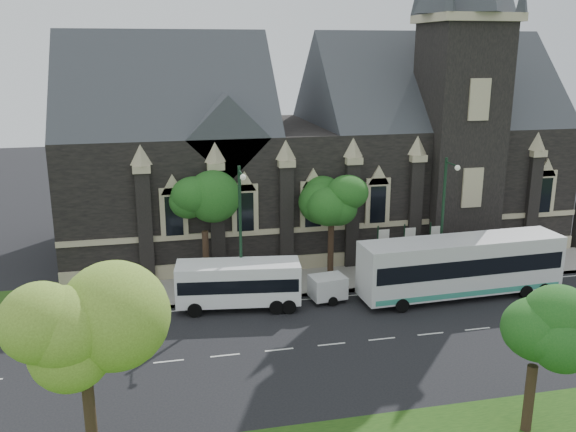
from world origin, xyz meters
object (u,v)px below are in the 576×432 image
object	(u,v)px
shuttle_bus	(239,282)
sedan	(102,317)
banner_flag_center	(407,246)
tree_walk_right	(334,197)
car_far_red	(18,321)
street_lamp_near	(444,214)
tree_walk_left	(207,205)
tree_park_near	(89,326)
tour_coach	(461,266)
box_trailer	(328,287)
tree_park_east	(538,330)
banner_flag_right	(433,244)
banner_flag_left	(381,248)
street_lamp_mid	(241,227)

from	to	relation	value
shuttle_bus	sedan	xyz separation A→B (m)	(-8.35, -1.22, -1.04)
banner_flag_center	sedan	xyz separation A→B (m)	(-20.98, -4.02, -1.69)
tree_walk_right	car_far_red	xyz separation A→B (m)	(-20.69, -5.09, -5.18)
street_lamp_near	tree_walk_left	bearing A→B (deg)	167.13
tree_park_near	street_lamp_near	bearing A→B (deg)	36.08
tour_coach	box_trailer	size ratio (longest dim) A/B	4.19
tree_park_east	tour_coach	bearing A→B (deg)	73.70
shuttle_bus	sedan	size ratio (longest dim) A/B	1.90
tree_park_near	banner_flag_right	size ratio (longest dim) A/B	2.14
tree_park_near	tour_coach	world-z (taller)	tree_park_near
tree_park_near	banner_flag_left	world-z (taller)	tree_park_near
tour_coach	box_trailer	xyz separation A→B (m)	(-8.84, 1.12, -1.20)
street_lamp_mid	tree_walk_left	bearing A→B (deg)	116.47
street_lamp_mid	shuttle_bus	xyz separation A→B (m)	(-0.34, -0.90, -3.38)
tree_park_east	street_lamp_mid	xyz separation A→B (m)	(-10.18, 16.42, 0.49)
banner_flag_left	banner_flag_right	xyz separation A→B (m)	(4.00, 0.00, 0.00)
tree_walk_left	banner_flag_left	distance (m)	12.66
tree_walk_left	car_far_red	world-z (taller)	tree_walk_left
banner_flag_center	tree_walk_right	bearing A→B (deg)	161.36
tree_park_east	street_lamp_near	xyz separation A→B (m)	(3.82, 16.42, 0.49)
tree_walk_right	banner_flag_left	world-z (taller)	tree_walk_right
banner_flag_left	banner_flag_center	xyz separation A→B (m)	(2.00, 0.00, 0.00)
shuttle_bus	tour_coach	bearing A→B (deg)	2.22
tree_walk_right	sedan	bearing A→B (deg)	-160.17
street_lamp_near	street_lamp_mid	size ratio (longest dim) A/B	1.00
banner_flag_center	banner_flag_left	bearing A→B (deg)	180.00
banner_flag_left	banner_flag_right	world-z (taller)	same
tree_park_near	banner_flag_right	xyz separation A→B (m)	(22.06, 17.77, -4.03)
street_lamp_mid	banner_flag_right	distance (m)	14.67
sedan	shuttle_bus	bearing A→B (deg)	-75.01
banner_flag_center	banner_flag_right	distance (m)	2.00
banner_flag_left	tour_coach	world-z (taller)	tour_coach
banner_flag_center	box_trailer	world-z (taller)	banner_flag_center
tree_park_near	street_lamp_near	size ratio (longest dim) A/B	0.95
banner_flag_left	car_far_red	distance (m)	24.07
car_far_red	street_lamp_near	bearing A→B (deg)	-89.17
tree_walk_right	street_lamp_near	distance (m)	7.72
tree_park_east	shuttle_bus	xyz separation A→B (m)	(-10.51, 15.52, -2.89)
car_far_red	tree_walk_left	bearing A→B (deg)	-68.73
tree_park_near	tree_park_east	size ratio (longest dim) A/B	1.36
shuttle_bus	car_far_red	world-z (taller)	shuttle_bus
tree_park_near	tree_walk_right	bearing A→B (deg)	52.44
tree_park_near	tree_park_east	world-z (taller)	tree_park_near
tour_coach	tree_park_east	bearing A→B (deg)	-108.58
sedan	box_trailer	bearing A→B (deg)	-79.37
car_far_red	tree_park_near	bearing A→B (deg)	-160.58
banner_flag_center	shuttle_bus	bearing A→B (deg)	-167.49
street_lamp_mid	shuttle_bus	distance (m)	3.51
street_lamp_near	sedan	distance (m)	23.21
tree_park_east	tree_walk_left	world-z (taller)	tree_walk_left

